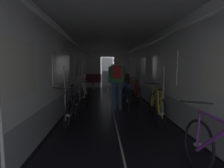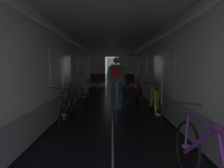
# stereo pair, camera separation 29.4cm
# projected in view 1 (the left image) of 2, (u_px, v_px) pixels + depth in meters

# --- Properties ---
(train_car_shell) EXTENTS (3.14, 12.34, 2.57)m
(train_car_shell) POSITION_uv_depth(u_px,v_px,m) (112.00, 58.00, 5.59)
(train_car_shell) COLOR black
(train_car_shell) RESTS_ON ground
(bench_seat_far_left) EXTENTS (0.98, 0.51, 0.95)m
(bench_seat_far_left) POSITION_uv_depth(u_px,v_px,m) (93.00, 80.00, 10.10)
(bench_seat_far_left) COLOR gray
(bench_seat_far_left) RESTS_ON ground
(bench_seat_far_right) EXTENTS (0.98, 0.51, 0.95)m
(bench_seat_far_right) POSITION_uv_depth(u_px,v_px,m) (122.00, 80.00, 10.20)
(bench_seat_far_right) COLOR gray
(bench_seat_far_right) RESTS_ON ground
(bicycle_yellow) EXTENTS (0.44, 1.69, 0.94)m
(bicycle_yellow) POSITION_uv_depth(u_px,v_px,m) (156.00, 106.00, 4.12)
(bicycle_yellow) COLOR black
(bicycle_yellow) RESTS_ON ground
(bicycle_black) EXTENTS (0.44, 1.69, 0.95)m
(bicycle_black) POSITION_uv_depth(u_px,v_px,m) (72.00, 107.00, 4.04)
(bicycle_black) COLOR black
(bicycle_black) RESTS_ON ground
(bicycle_white) EXTENTS (0.44, 1.69, 0.95)m
(bicycle_white) POSITION_uv_depth(u_px,v_px,m) (84.00, 94.00, 6.13)
(bicycle_white) COLOR black
(bicycle_white) RESTS_ON ground
(bicycle_red) EXTENTS (0.44, 1.69, 0.95)m
(bicycle_red) POSITION_uv_depth(u_px,v_px,m) (137.00, 93.00, 6.34)
(bicycle_red) COLOR black
(bicycle_red) RESTS_ON ground
(person_cyclist_aisle) EXTENTS (0.54, 0.38, 1.69)m
(person_cyclist_aisle) POSITION_uv_depth(u_px,v_px,m) (117.00, 78.00, 5.16)
(person_cyclist_aisle) COLOR #384C75
(person_cyclist_aisle) RESTS_ON ground
(bicycle_blue_in_aisle) EXTENTS (0.44, 1.69, 0.94)m
(bicycle_blue_in_aisle) POSITION_uv_depth(u_px,v_px,m) (126.00, 96.00, 5.51)
(bicycle_blue_in_aisle) COLOR black
(bicycle_blue_in_aisle) RESTS_ON ground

